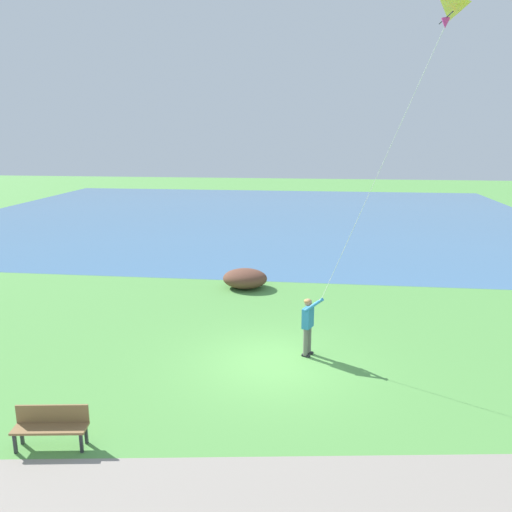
# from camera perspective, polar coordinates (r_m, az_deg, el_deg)

# --- Properties ---
(ground_plane) EXTENTS (120.00, 120.00, 0.00)m
(ground_plane) POSITION_cam_1_polar(r_m,az_deg,el_deg) (14.83, 1.93, -11.84)
(ground_plane) COLOR #569947
(lake_water) EXTENTS (36.00, 44.00, 0.01)m
(lake_water) POSITION_cam_1_polar(r_m,az_deg,el_deg) (40.30, -0.47, 4.50)
(lake_water) COLOR teal
(lake_water) RESTS_ON ground
(walkway_path) EXTENTS (6.80, 32.02, 0.02)m
(walkway_path) POSITION_cam_1_polar(r_m,az_deg,el_deg) (10.31, -13.62, -24.88)
(walkway_path) COLOR gray
(walkway_path) RESTS_ON ground
(person_kite_flyer) EXTENTS (0.49, 0.63, 1.83)m
(person_kite_flyer) POSITION_cam_1_polar(r_m,az_deg,el_deg) (15.00, 5.85, -7.25)
(person_kite_flyer) COLOR #232328
(person_kite_flyer) RESTS_ON ground
(flying_kite) EXTENTS (1.74, 2.69, 7.65)m
(flying_kite) POSITION_cam_1_polar(r_m,az_deg,el_deg) (13.36, 19.22, 24.24)
(flying_kite) COLOR yellow
(park_bench_near_walkway) EXTENTS (0.64, 1.55, 0.88)m
(park_bench_near_walkway) POSITION_cam_1_polar(r_m,az_deg,el_deg) (11.90, -21.83, -16.94)
(park_bench_near_walkway) COLOR olive
(park_bench_near_walkway) RESTS_ON ground
(lakeside_shrub) EXTENTS (1.59, 1.86, 0.80)m
(lakeside_shrub) POSITION_cam_1_polar(r_m,az_deg,el_deg) (21.51, -1.23, -2.51)
(lakeside_shrub) COLOR brown
(lakeside_shrub) RESTS_ON ground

